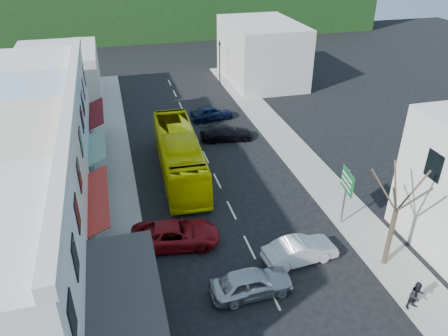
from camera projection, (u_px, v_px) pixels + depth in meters
ground at (249, 247)px, 26.26m from camera, size 120.00×120.00×0.00m
sidewalk_left at (115, 180)px, 32.97m from camera, size 3.00×52.00×0.15m
sidewalk_right at (299, 156)px, 36.31m from camera, size 3.00×52.00×0.15m
shopfront_row at (24, 176)px, 25.72m from camera, size 8.25×30.00×8.00m
distant_block_left at (59, 79)px, 44.85m from camera, size 8.00×10.00×6.00m
distant_block_right at (261, 52)px, 52.26m from camera, size 8.00×12.00×7.00m
bus at (179, 156)px, 33.20m from camera, size 2.92×11.68×3.10m
car_silver at (251, 283)px, 22.63m from camera, size 4.47×1.98×1.40m
car_white at (300, 251)px, 24.89m from camera, size 4.56×2.22×1.40m
car_red at (176, 235)px, 26.16m from camera, size 4.81×2.48×1.40m
car_black_near at (226, 132)px, 38.98m from camera, size 4.69×2.37×1.40m
car_navy_mid at (212, 113)px, 42.93m from camera, size 4.59×2.33×1.40m
pedestrian_left at (138, 247)px, 24.69m from camera, size 0.48×0.65×1.70m
pedestrian_right at (417, 295)px, 21.52m from camera, size 0.72×0.47×1.70m
direction_sign at (345, 198)px, 27.24m from camera, size 0.73×1.89×4.06m
street_tree at (396, 211)px, 23.12m from camera, size 3.41×3.41×7.39m
traffic_signal at (220, 63)px, 51.48m from camera, size 1.14×1.35×5.21m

